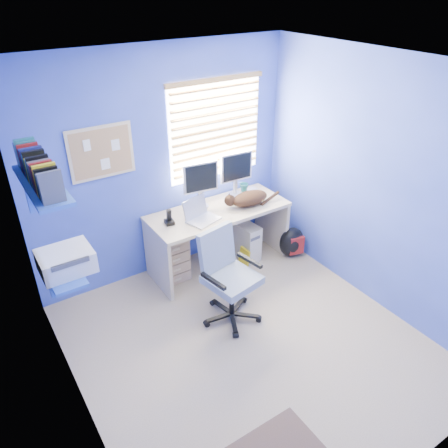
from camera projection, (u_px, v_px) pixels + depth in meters
floor at (248, 344)px, 4.13m from camera, size 3.00×3.20×0.00m
ceiling at (259, 69)px, 2.88m from camera, size 3.00×3.20×0.00m
wall_back at (164, 166)px, 4.66m from camera, size 3.00×0.01×2.50m
wall_front at (429, 359)px, 2.35m from camera, size 3.00×0.01×2.50m
wall_left at (65, 297)px, 2.80m from camera, size 0.01×3.20×2.50m
wall_right at (377, 187)px, 4.22m from camera, size 0.01×3.20×2.50m
desk at (219, 238)px, 5.08m from camera, size 1.61×0.65×0.74m
laptop at (203, 212)px, 4.63m from camera, size 0.39×0.34×0.22m
monitor_left at (200, 185)px, 4.82m from camera, size 0.41×0.18×0.54m
monitor_right at (235, 174)px, 5.07m from camera, size 0.41×0.15×0.54m
phone at (169, 217)px, 4.58m from camera, size 0.11×0.12×0.17m
mug at (244, 188)px, 5.28m from camera, size 0.10×0.09×0.10m
cd_spindle at (252, 192)px, 5.22m from camera, size 0.13×0.13×0.07m
cat at (250, 198)px, 4.96m from camera, size 0.50×0.35×0.16m
tower_pc at (244, 239)px, 5.32m from camera, size 0.22×0.45×0.45m
drawer_boxes at (171, 259)px, 4.88m from camera, size 0.35×0.28×0.54m
yellow_book at (244, 258)px, 5.16m from camera, size 0.03×0.17×0.24m
backpack at (291, 242)px, 5.33m from camera, size 0.38×0.32×0.38m
office_chair at (228, 288)px, 4.30m from camera, size 0.64×0.64×0.95m
window_blinds at (216, 129)px, 4.80m from camera, size 1.15×0.05×1.10m
corkboard at (101, 152)px, 4.19m from camera, size 0.64×0.02×0.52m
wall_shelves at (52, 218)px, 3.32m from camera, size 0.42×0.90×1.05m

